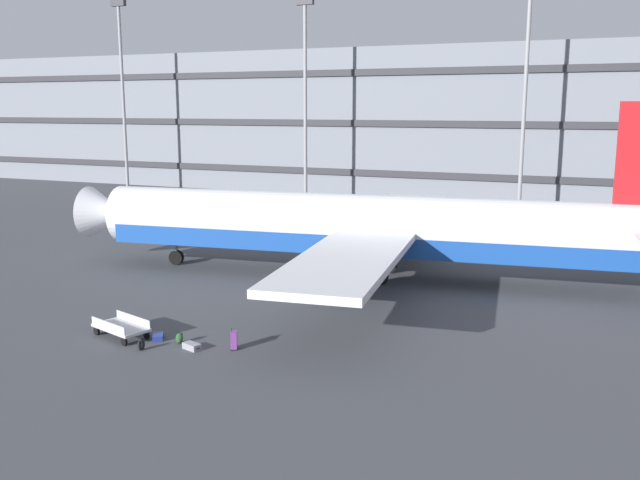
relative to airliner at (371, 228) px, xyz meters
The scene contains 12 objects.
ground_plane 5.89m from the airliner, ahead, with size 600.00×600.00×0.00m, color #424449.
terminal_structure 45.30m from the airliner, 83.52° to the left, with size 152.57×21.04×15.99m.
airliner is the anchor object (origin of this frame).
light_mast_far_left 49.04m from the airliner, 144.61° to the left, with size 1.80×0.50×21.36m.
light_mast_left 33.64m from the airliner, 120.79° to the left, with size 1.80×0.50×20.28m.
light_mast_center_left 30.10m from the airliner, 80.23° to the left, with size 1.80×0.50×23.06m.
suitcase_navy 14.86m from the airliner, 101.01° to the right, with size 0.86×0.62×0.26m.
suitcase_red 14.91m from the airliner, 109.22° to the right, with size 0.77×0.88×0.24m.
suitcase_black 13.92m from the airliner, 95.10° to the right, with size 0.42×0.49×0.88m.
backpack_purple 16.13m from the airliner, 106.94° to the right, with size 0.35×0.37×0.51m.
backpack_teal 14.65m from the airliner, 104.76° to the right, with size 0.37×0.35×0.50m.
baggage_cart 15.78m from the airliner, 114.48° to the right, with size 3.35×2.04×0.82m.
Camera 1 is at (7.42, -37.59, 9.72)m, focal length 38.85 mm.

